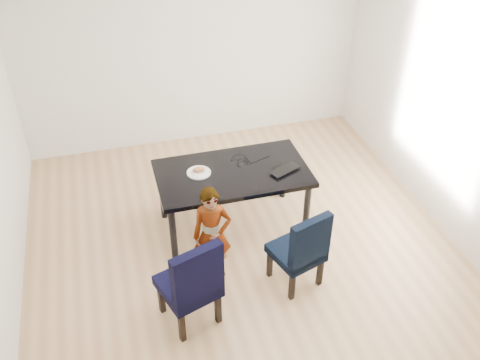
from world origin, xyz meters
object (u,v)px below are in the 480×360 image
object	(u,v)px
chair_right	(296,246)
laptop	(282,168)
chair_left	(187,279)
child	(212,234)
plate	(199,173)
dining_table	(233,200)

from	to	relation	value
chair_right	laptop	bearing A→B (deg)	63.44
chair_left	child	xyz separation A→B (m)	(0.34, 0.48, 0.03)
plate	chair_left	bearing A→B (deg)	-107.17
dining_table	child	size ratio (longest dim) A/B	1.53
plate	child	bearing A→B (deg)	-92.58
child	plate	bearing A→B (deg)	95.61
chair_left	laptop	xyz separation A→B (m)	(1.23, 1.04, 0.27)
dining_table	laptop	bearing A→B (deg)	-10.79
chair_left	plate	world-z (taller)	chair_left
plate	chair_right	bearing A→B (deg)	-54.82
dining_table	plate	world-z (taller)	plate
dining_table	child	bearing A→B (deg)	-120.13
dining_table	chair_right	size ratio (longest dim) A/B	1.76
chair_left	laptop	bearing A→B (deg)	21.80
laptop	child	bearing A→B (deg)	8.08
laptop	chair_right	bearing A→B (deg)	57.23
chair_right	laptop	distance (m)	0.93
child	laptop	bearing A→B (deg)	39.91
chair_right	chair_left	bearing A→B (deg)	171.62
chair_left	plate	distance (m)	1.28
dining_table	chair_left	bearing A→B (deg)	-122.25
plate	laptop	world-z (taller)	laptop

